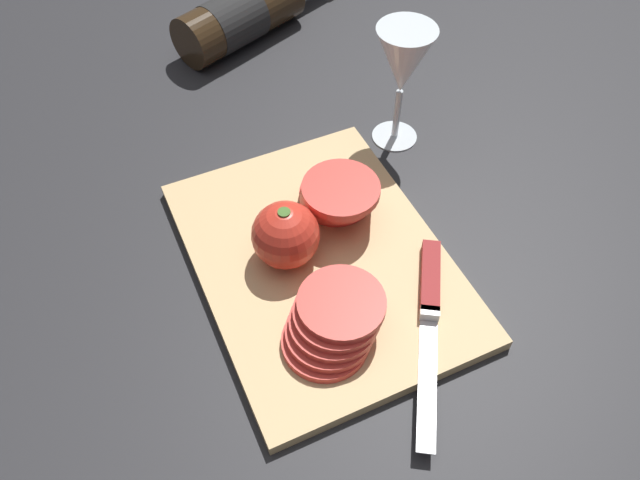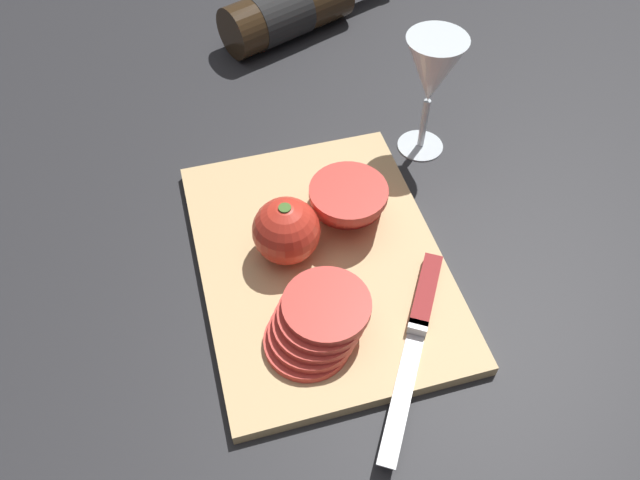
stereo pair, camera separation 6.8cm
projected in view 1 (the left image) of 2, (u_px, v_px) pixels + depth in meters
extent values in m
plane|color=#28282B|center=(305.00, 218.00, 0.77)|extent=(3.00, 3.00, 0.00)
cube|color=tan|center=(320.00, 261.00, 0.72)|extent=(0.37, 0.27, 0.02)
cylinder|color=#332314|center=(240.00, 17.00, 0.97)|extent=(0.15, 0.23, 0.08)
cylinder|color=black|center=(232.00, 21.00, 0.96)|extent=(0.11, 0.11, 0.08)
cylinder|color=silver|center=(394.00, 136.00, 0.86)|extent=(0.06, 0.06, 0.00)
cylinder|color=silver|center=(397.00, 114.00, 0.83)|extent=(0.01, 0.01, 0.07)
cone|color=silver|center=(404.00, 61.00, 0.76)|extent=(0.07, 0.07, 0.09)
cone|color=beige|center=(401.00, 79.00, 0.78)|extent=(0.03, 0.03, 0.04)
sphere|color=red|center=(286.00, 235.00, 0.68)|extent=(0.08, 0.08, 0.08)
cylinder|color=#47702D|center=(284.00, 214.00, 0.65)|extent=(0.01, 0.01, 0.01)
cube|color=silver|center=(427.00, 380.00, 0.61)|extent=(0.13, 0.09, 0.00)
cube|color=silver|center=(430.00, 314.00, 0.65)|extent=(0.02, 0.02, 0.01)
cube|color=maroon|center=(430.00, 277.00, 0.68)|extent=(0.09, 0.07, 0.01)
cylinder|color=#D63D33|center=(335.00, 196.00, 0.76)|extent=(0.09, 0.09, 0.01)
cylinder|color=#D63D33|center=(336.00, 195.00, 0.75)|extent=(0.09, 0.09, 0.01)
cylinder|color=#D63D33|center=(338.00, 193.00, 0.74)|extent=(0.09, 0.09, 0.01)
cylinder|color=#D63D33|center=(339.00, 192.00, 0.73)|extent=(0.09, 0.09, 0.01)
cylinder|color=#D63D33|center=(340.00, 191.00, 0.72)|extent=(0.09, 0.09, 0.01)
cylinder|color=#D63D33|center=(341.00, 189.00, 0.70)|extent=(0.09, 0.09, 0.01)
cylinder|color=#D63D33|center=(325.00, 341.00, 0.63)|extent=(0.09, 0.09, 0.01)
cylinder|color=#D63D33|center=(329.00, 332.00, 0.63)|extent=(0.09, 0.09, 0.01)
cylinder|color=#D63D33|center=(333.00, 323.00, 0.63)|extent=(0.09, 0.09, 0.01)
cylinder|color=#D63D33|center=(337.00, 313.00, 0.62)|extent=(0.09, 0.09, 0.01)
cylinder|color=#D63D33|center=(341.00, 303.00, 0.62)|extent=(0.09, 0.09, 0.01)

